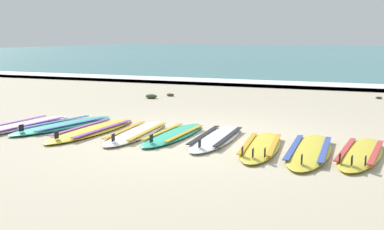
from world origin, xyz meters
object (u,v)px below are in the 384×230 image
object	(u,v)px
surfboard_8	(360,153)
surfboard_5	(216,138)
surfboard_6	(261,146)
surfboard_1	(63,125)
surfboard_4	(174,134)
surfboard_2	(92,130)
surfboard_7	(309,150)
surfboard_3	(136,133)
surfboard_0	(21,126)

from	to	relation	value
surfboard_8	surfboard_5	bearing A→B (deg)	173.82
surfboard_8	surfboard_6	bearing A→B (deg)	-176.03
surfboard_1	surfboard_6	bearing A→B (deg)	-5.47
surfboard_4	surfboard_8	bearing A→B (deg)	-4.55
surfboard_5	surfboard_6	size ratio (longest dim) A/B	1.03
surfboard_2	surfboard_7	world-z (taller)	same
surfboard_5	surfboard_6	world-z (taller)	same
surfboard_6	surfboard_7	distance (m)	0.66
surfboard_8	surfboard_3	bearing A→B (deg)	177.74
surfboard_6	surfboard_8	xyz separation A→B (m)	(1.31, 0.09, -0.00)
surfboard_3	surfboard_5	bearing A→B (deg)	3.97
surfboard_1	surfboard_5	bearing A→B (deg)	-0.51
surfboard_1	surfboard_8	xyz separation A→B (m)	(4.85, -0.25, 0.00)
surfboard_4	surfboard_6	xyz separation A→B (m)	(1.46, -0.31, 0.00)
surfboard_3	surfboard_5	world-z (taller)	same
surfboard_7	surfboard_3	bearing A→B (deg)	175.33
surfboard_7	surfboard_2	bearing A→B (deg)	177.52
surfboard_4	surfboard_8	world-z (taller)	same
surfboard_0	surfboard_3	size ratio (longest dim) A/B	1.05
surfboard_3	surfboard_6	xyz separation A→B (m)	(2.07, -0.22, 0.00)
surfboard_3	surfboard_7	world-z (taller)	same
surfboard_0	surfboard_8	distance (m)	5.50
surfboard_2	surfboard_6	xyz separation A→B (m)	(2.84, -0.15, 0.00)
surfboard_0	surfboard_8	bearing A→B (deg)	0.59
surfboard_3	surfboard_8	distance (m)	3.38
surfboard_6	surfboard_8	size ratio (longest dim) A/B	0.99
surfboard_2	surfboard_3	xyz separation A→B (m)	(0.77, 0.07, 0.00)
surfboard_2	surfboard_4	size ratio (longest dim) A/B	1.16
surfboard_1	surfboard_4	distance (m)	2.08
surfboard_2	surfboard_6	distance (m)	2.84
surfboard_3	surfboard_7	bearing A→B (deg)	-4.67
surfboard_0	surfboard_7	distance (m)	4.85
surfboard_7	surfboard_8	bearing A→B (deg)	7.89
surfboard_0	surfboard_8	size ratio (longest dim) A/B	1.10
surfboard_5	surfboard_1	bearing A→B (deg)	179.49
surfboard_2	surfboard_7	distance (m)	3.50
surfboard_2	surfboard_5	size ratio (longest dim) A/B	1.09
surfboard_6	surfboard_7	bearing A→B (deg)	0.09
surfboard_6	surfboard_1	bearing A→B (deg)	174.53
surfboard_4	surfboard_5	size ratio (longest dim) A/B	0.94
surfboard_4	surfboard_7	world-z (taller)	same
surfboard_0	surfboard_4	world-z (taller)	same
surfboard_1	surfboard_3	xyz separation A→B (m)	(1.47, -0.12, 0.00)
surfboard_1	surfboard_3	world-z (taller)	same
surfboard_6	surfboard_3	bearing A→B (deg)	173.82
surfboard_5	surfboard_8	bearing A→B (deg)	-6.18
surfboard_1	surfboard_8	size ratio (longest dim) A/B	1.08
surfboard_0	surfboard_7	xyz separation A→B (m)	(4.85, -0.03, -0.00)
surfboard_5	surfboard_6	bearing A→B (deg)	-22.41
surfboard_1	surfboard_7	xyz separation A→B (m)	(4.20, -0.34, -0.00)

